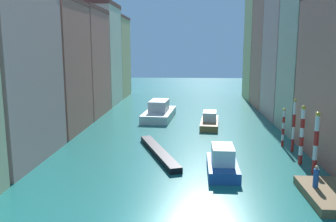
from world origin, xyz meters
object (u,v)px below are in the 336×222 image
Objects in this scene: mooring_pole_0 at (316,143)px; motorboat_1 at (223,163)px; motorboat_0 at (210,121)px; mooring_pole_3 at (283,127)px; waterfront_dock at (329,195)px; person_on_dock at (316,177)px; mooring_pole_1 at (302,134)px; mooring_pole_2 at (294,125)px; vaporetto_white at (159,112)px; gondola_black at (159,152)px.

mooring_pole_0 is 0.92× the size of motorboat_1.
motorboat_1 is at bearing -89.86° from motorboat_0.
motorboat_0 is (-6.87, 8.99, -1.32)m from mooring_pole_3.
mooring_pole_0 is (0.64, 4.78, 2.28)m from waterfront_dock.
motorboat_1 reaches higher than person_on_dock.
mooring_pole_1 is (-0.33, 2.43, 0.05)m from mooring_pole_0.
waterfront_dock is 1.09× the size of mooring_pole_2.
mooring_pole_0 is at bearing -66.90° from motorboat_0.
mooring_pole_0 is 0.98× the size of mooring_pole_2.
motorboat_1 is at bearing 145.51° from person_on_dock.
mooring_pole_1 is 0.55× the size of vaporetto_white.
person_on_dock is at bearing -74.41° from motorboat_0.
mooring_pole_3 is at bearing 92.73° from mooring_pole_0.
mooring_pole_3 is 11.39m from motorboat_0.
waterfront_dock is 1.42× the size of mooring_pole_3.
mooring_pole_1 is (0.31, 7.22, 2.33)m from waterfront_dock.
person_on_dock is 14.17m from gondola_black.
motorboat_1 is (6.93, -21.66, -0.11)m from vaporetto_white.
mooring_pole_0 is 0.53× the size of vaporetto_white.
mooring_pole_2 is 0.55× the size of vaporetto_white.
vaporetto_white is 17.35m from gondola_black.
mooring_pole_2 is 0.68× the size of motorboat_0.
mooring_pole_1 is at bearing -64.57° from motorboat_0.
mooring_pole_3 is 10.68m from motorboat_1.
mooring_pole_2 is 0.94× the size of motorboat_1.
gondola_black is 13.85m from motorboat_0.
vaporetto_white reaches higher than motorboat_1.
person_on_dock is at bearing -108.11° from mooring_pole_0.
mooring_pole_3 is at bearing 88.85° from waterfront_dock.
mooring_pole_0 is at bearing -87.27° from mooring_pole_3.
mooring_pole_3 reaches higher than motorboat_1.
motorboat_0 reaches higher than gondola_black.
mooring_pole_0 is 7.42m from motorboat_1.
motorboat_0 is (-6.93, 14.56, -1.94)m from mooring_pole_1.
person_on_dock is 0.20× the size of motorboat_0.
person_on_dock is 0.16× the size of vaporetto_white.
mooring_pole_1 reaches higher than person_on_dock.
motorboat_0 is at bearing -33.47° from vaporetto_white.
vaporetto_white is 8.26m from motorboat_0.
motorboat_0 is at bearing 66.76° from gondola_black.
vaporetto_white is 1.72× the size of motorboat_1.
mooring_pole_2 is 20.98m from vaporetto_white.
vaporetto_white is at bearing 117.14° from waterfront_dock.
gondola_black is at bearing 143.12° from waterfront_dock.
mooring_pole_1 reaches higher than mooring_pole_3.
mooring_pole_2 reaches higher than vaporetto_white.
mooring_pole_2 is 0.49× the size of gondola_black.
vaporetto_white is at bearing 123.27° from mooring_pole_0.
person_on_dock is 12.21m from mooring_pole_3.
mooring_pole_1 is 23.65m from vaporetto_white.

